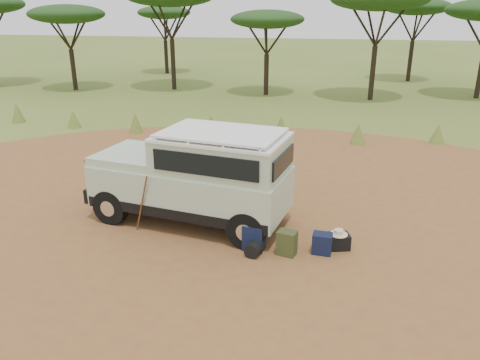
% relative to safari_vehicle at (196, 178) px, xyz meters
% --- Properties ---
extents(ground, '(140.00, 140.00, 0.00)m').
position_rel_safari_vehicle_xyz_m(ground, '(1.06, -0.55, -1.13)').
color(ground, '#516A25').
rests_on(ground, ground).
extents(dirt_clearing, '(23.00, 23.00, 0.01)m').
position_rel_safari_vehicle_xyz_m(dirt_clearing, '(1.06, -0.55, -1.12)').
color(dirt_clearing, brown).
rests_on(dirt_clearing, ground).
extents(grass_fringe, '(36.60, 1.60, 0.90)m').
position_rel_safari_vehicle_xyz_m(grass_fringe, '(1.18, 8.12, -0.72)').
color(grass_fringe, '#516A25').
rests_on(grass_fringe, ground).
extents(acacia_treeline, '(46.70, 13.20, 6.26)m').
position_rel_safari_vehicle_xyz_m(acacia_treeline, '(1.82, 19.26, 3.74)').
color(acacia_treeline, black).
rests_on(acacia_treeline, ground).
extents(safari_vehicle, '(5.04, 2.67, 2.34)m').
position_rel_safari_vehicle_xyz_m(safari_vehicle, '(0.00, 0.00, 0.00)').
color(safari_vehicle, '#A7BCA0').
rests_on(safari_vehicle, ground).
extents(walking_staff, '(0.46, 0.20, 1.45)m').
position_rel_safari_vehicle_xyz_m(walking_staff, '(-1.07, -0.82, -0.40)').
color(walking_staff, brown).
rests_on(walking_staff, ground).
extents(backpack_black, '(0.37, 0.28, 0.49)m').
position_rel_safari_vehicle_xyz_m(backpack_black, '(1.32, -0.66, -0.88)').
color(backpack_black, black).
rests_on(backpack_black, ground).
extents(backpack_navy, '(0.48, 0.37, 0.59)m').
position_rel_safari_vehicle_xyz_m(backpack_navy, '(1.59, -1.13, -0.83)').
color(backpack_navy, black).
rests_on(backpack_navy, ground).
extents(backpack_olive, '(0.45, 0.37, 0.55)m').
position_rel_safari_vehicle_xyz_m(backpack_olive, '(2.31, -1.20, -0.86)').
color(backpack_olive, '#3A401D').
rests_on(backpack_olive, ground).
extents(duffel_navy, '(0.43, 0.33, 0.46)m').
position_rel_safari_vehicle_xyz_m(duffel_navy, '(3.04, -0.99, -0.90)').
color(duffel_navy, black).
rests_on(duffel_navy, ground).
extents(hard_case, '(0.56, 0.46, 0.34)m').
position_rel_safari_vehicle_xyz_m(hard_case, '(3.37, -0.72, -0.96)').
color(hard_case, black).
rests_on(hard_case, ground).
extents(stuff_sack, '(0.38, 0.38, 0.32)m').
position_rel_safari_vehicle_xyz_m(stuff_sack, '(1.63, -1.40, -0.97)').
color(stuff_sack, black).
rests_on(stuff_sack, ground).
extents(safari_hat, '(0.39, 0.39, 0.11)m').
position_rel_safari_vehicle_xyz_m(safari_hat, '(3.37, -0.72, -0.74)').
color(safari_hat, beige).
rests_on(safari_hat, hard_case).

